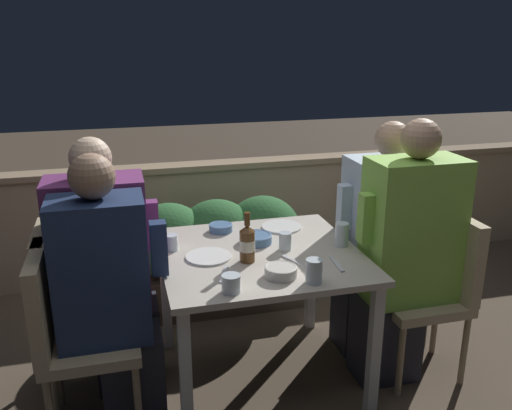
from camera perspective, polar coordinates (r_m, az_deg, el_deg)
The scene contains 26 objects.
ground_plane at distance 2.99m, azimuth 0.36°, elevation -17.58°, with size 16.00×16.00×0.00m, color brown.
parapet_wall at distance 4.03m, azimuth -4.85°, elevation -1.23°, with size 9.00×0.18×0.83m.
dining_table at distance 2.68m, azimuth 0.38°, elevation -6.70°, with size 0.96×0.93×0.71m.
planter_hedge at distance 3.49m, azimuth -4.10°, elevation -4.63°, with size 1.10×0.47×0.73m.
chair_left_near at distance 2.54m, azimuth -19.30°, elevation -11.91°, with size 0.42×0.42×0.86m.
person_navy_jumper at distance 2.47m, azimuth -15.06°, elevation -9.18°, with size 0.48×0.26×1.27m.
chair_left_far at distance 2.79m, azimuth -19.16°, elevation -9.13°, with size 0.42×0.42×0.86m.
person_purple_stripe at distance 2.72m, azimuth -15.36°, elevation -6.52°, with size 0.51×0.26×1.29m.
chair_right_near at distance 2.96m, azimuth 18.40°, elevation -7.43°, with size 0.42×0.42×0.86m.
person_green_blouse at distance 2.80m, azimuth 15.41°, elevation -5.08°, with size 0.51×0.26×1.35m.
chair_right_far at distance 3.19m, azimuth 15.88°, elevation -5.28°, with size 0.42×0.42×0.86m.
person_blue_shirt at distance 3.05m, azimuth 12.95°, elevation -3.52°, with size 0.51×0.26×1.29m.
beer_bottle at distance 2.51m, azimuth -0.93°, elevation -4.02°, with size 0.07×0.07×0.24m.
plate_0 at distance 2.97m, azimuth 2.70°, elevation -2.29°, with size 0.22×0.22×0.01m.
plate_1 at distance 2.60m, azimuth -5.04°, elevation -5.38°, with size 0.22×0.22×0.01m.
bowl_0 at distance 2.75m, azimuth -0.03°, elevation -3.51°, with size 0.16×0.16×0.05m.
bowl_1 at distance 2.91m, azimuth -3.73°, elevation -2.35°, with size 0.13×0.13×0.04m.
bowl_2 at distance 2.39m, azimuth 2.63°, elevation -6.94°, with size 0.14×0.14×0.05m.
glass_cup_0 at distance 2.25m, azimuth -2.64°, elevation -8.27°, with size 0.08×0.08×0.08m.
glass_cup_1 at distance 2.66m, azimuth 3.11°, elevation -3.85°, with size 0.06×0.06×0.09m.
glass_cup_2 at distance 2.33m, azimuth 6.12°, elevation -6.94°, with size 0.07×0.07×0.11m.
glass_cup_3 at distance 2.69m, azimuth -8.89°, elevation -3.93°, with size 0.06×0.06×0.08m.
glass_cup_4 at distance 2.73m, azimuth 9.02°, elevation -3.09°, with size 0.07×0.07×0.12m.
fork_0 at distance 2.41m, azimuth -3.39°, elevation -7.27°, with size 0.08×0.17×0.01m.
fork_1 at distance 2.54m, azimuth 8.50°, elevation -6.15°, with size 0.03×0.17×0.01m.
fork_2 at distance 2.55m, azimuth 4.06°, elevation -5.89°, with size 0.09×0.16×0.01m.
Camera 1 is at (-0.64, -2.35, 1.74)m, focal length 38.00 mm.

